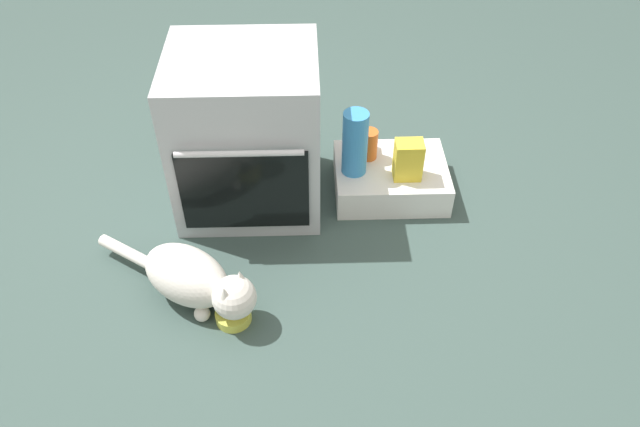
% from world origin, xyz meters
% --- Properties ---
extents(ground, '(8.00, 8.00, 0.00)m').
position_xyz_m(ground, '(0.00, 0.00, 0.00)').
color(ground, '#384C47').
extents(oven, '(0.60, 0.59, 0.70)m').
position_xyz_m(oven, '(-0.04, 0.38, 0.35)').
color(oven, '#B7BABF').
rests_on(oven, ground).
extents(pantry_cabinet, '(0.50, 0.39, 0.14)m').
position_xyz_m(pantry_cabinet, '(0.59, 0.40, 0.07)').
color(pantry_cabinet, white).
rests_on(pantry_cabinet, ground).
extents(food_bowl, '(0.13, 0.13, 0.07)m').
position_xyz_m(food_bowl, '(-0.08, -0.32, 0.03)').
color(food_bowl, '#D1D14C').
rests_on(food_bowl, ground).
extents(cat, '(0.67, 0.48, 0.24)m').
position_xyz_m(cat, '(-0.22, -0.23, 0.12)').
color(cat, silver).
rests_on(cat, ground).
extents(water_bottle, '(0.11, 0.11, 0.30)m').
position_xyz_m(water_bottle, '(0.42, 0.37, 0.29)').
color(water_bottle, '#388CD1').
rests_on(water_bottle, pantry_cabinet).
extents(sauce_jar, '(0.08, 0.08, 0.14)m').
position_xyz_m(sauce_jar, '(0.49, 0.47, 0.21)').
color(sauce_jar, '#D16023').
rests_on(sauce_jar, pantry_cabinet).
extents(snack_bag, '(0.12, 0.09, 0.18)m').
position_xyz_m(snack_bag, '(0.65, 0.32, 0.23)').
color(snack_bag, yellow).
rests_on(snack_bag, pantry_cabinet).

